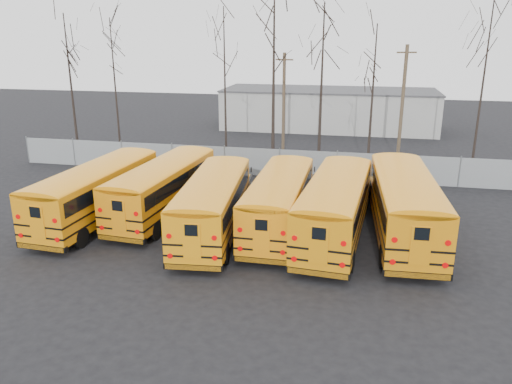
% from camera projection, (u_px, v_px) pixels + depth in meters
% --- Properties ---
extents(ground, '(120.00, 120.00, 0.00)m').
position_uv_depth(ground, '(239.00, 243.00, 24.27)').
color(ground, black).
rests_on(ground, ground).
extents(fence, '(40.00, 0.04, 2.00)m').
position_uv_depth(fence, '(279.00, 163.00, 35.15)').
color(fence, gray).
rests_on(fence, ground).
extents(distant_building, '(22.00, 8.00, 4.00)m').
position_uv_depth(distant_building, '(328.00, 109.00, 53.10)').
color(distant_building, '#9B9B97').
rests_on(distant_building, ground).
extents(bus_a, '(3.26, 11.32, 3.13)m').
position_uv_depth(bus_a, '(98.00, 188.00, 26.74)').
color(bus_a, black).
rests_on(bus_a, ground).
extents(bus_b, '(3.35, 11.11, 3.07)m').
position_uv_depth(bus_b, '(165.00, 184.00, 27.58)').
color(bus_b, black).
rests_on(bus_b, ground).
extents(bus_c, '(3.58, 11.13, 3.07)m').
position_uv_depth(bus_c, '(214.00, 200.00, 24.89)').
color(bus_c, black).
rests_on(bus_c, ground).
extents(bus_d, '(2.50, 10.79, 3.01)m').
position_uv_depth(bus_d, '(280.00, 197.00, 25.38)').
color(bus_d, black).
rests_on(bus_d, ground).
extents(bus_e, '(3.53, 11.55, 3.19)m').
position_uv_depth(bus_e, '(336.00, 202.00, 24.35)').
color(bus_e, black).
rests_on(bus_e, ground).
extents(bus_f, '(3.31, 11.91, 3.30)m').
position_uv_depth(bus_f, '(404.00, 200.00, 24.43)').
color(bus_f, black).
rests_on(bus_f, ground).
extents(utility_pole_left, '(1.47, 0.39, 8.28)m').
position_uv_depth(utility_pole_left, '(284.00, 103.00, 40.88)').
color(utility_pole_left, '#4A3A2A').
rests_on(utility_pole_left, ground).
extents(utility_pole_right, '(1.54, 0.65, 8.94)m').
position_uv_depth(utility_pole_right, '(402.00, 102.00, 39.19)').
color(utility_pole_right, '#4F3F2C').
rests_on(utility_pole_right, ground).
extents(tree_0, '(0.26, 0.26, 11.30)m').
position_uv_depth(tree_0, '(71.00, 85.00, 41.38)').
color(tree_0, black).
rests_on(tree_0, ground).
extents(tree_1, '(0.26, 0.26, 10.91)m').
position_uv_depth(tree_1, '(115.00, 89.00, 39.98)').
color(tree_1, black).
rests_on(tree_1, ground).
extents(tree_2, '(0.26, 0.26, 11.62)m').
position_uv_depth(tree_2, '(225.00, 87.00, 37.92)').
color(tree_2, black).
rests_on(tree_2, ground).
extents(tree_3, '(0.26, 0.26, 12.76)m').
position_uv_depth(tree_3, '(274.00, 83.00, 35.35)').
color(tree_3, black).
rests_on(tree_3, ground).
extents(tree_4, '(0.26, 0.26, 11.86)m').
position_uv_depth(tree_4, '(321.00, 87.00, 36.78)').
color(tree_4, black).
rests_on(tree_4, ground).
extents(tree_5, '(0.26, 0.26, 10.38)m').
position_uv_depth(tree_5, '(372.00, 101.00, 35.17)').
color(tree_5, black).
rests_on(tree_5, ground).
extents(tree_6, '(0.26, 0.26, 12.73)m').
position_uv_depth(tree_6, '(483.00, 85.00, 34.29)').
color(tree_6, black).
rests_on(tree_6, ground).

